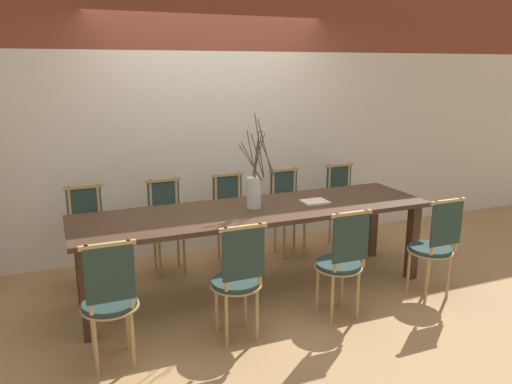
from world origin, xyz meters
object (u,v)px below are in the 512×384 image
(vase_centerpiece, at_px, (254,190))
(book_stack, at_px, (315,202))
(dining_table, at_px, (256,218))
(chair_far_center, at_px, (231,215))
(chair_near_center, at_px, (342,260))

(vase_centerpiece, height_order, book_stack, vase_centerpiece)
(dining_table, xyz_separation_m, chair_far_center, (0.03, 0.74, -0.18))
(dining_table, relative_size, vase_centerpiece, 3.77)
(vase_centerpiece, bearing_deg, dining_table, -76.27)
(dining_table, height_order, chair_near_center, chair_near_center)
(chair_far_center, height_order, vase_centerpiece, vase_centerpiece)
(chair_far_center, bearing_deg, dining_table, 87.79)
(vase_centerpiece, bearing_deg, chair_near_center, -60.00)
(chair_far_center, bearing_deg, chair_near_center, 105.40)
(chair_near_center, height_order, vase_centerpiece, vase_centerpiece)
(chair_far_center, relative_size, book_stack, 3.98)
(dining_table, distance_m, book_stack, 0.58)
(chair_near_center, xyz_separation_m, chair_far_center, (-0.41, 1.47, 0.00))
(chair_near_center, distance_m, book_stack, 0.78)
(chair_near_center, xyz_separation_m, book_stack, (0.14, 0.71, 0.28))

